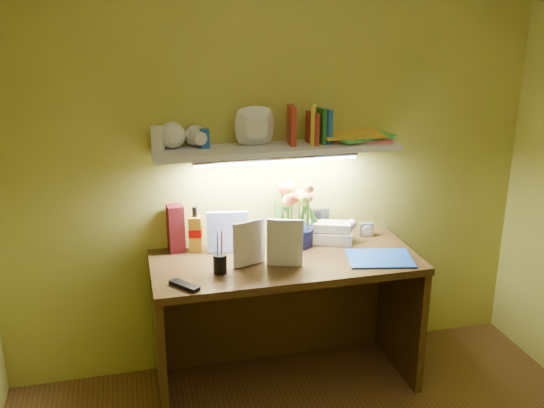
# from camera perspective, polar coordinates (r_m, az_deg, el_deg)

# --- Properties ---
(desk) EXTENTS (1.40, 0.60, 0.75)m
(desk) POSITION_cam_1_polar(r_m,az_deg,el_deg) (3.35, 1.27, -11.05)
(desk) COLOR #331F0E
(desk) RESTS_ON ground
(flower_bouquet) EXTENTS (0.23, 0.23, 0.35)m
(flower_bouquet) POSITION_cam_1_polar(r_m,az_deg,el_deg) (3.31, 2.24, -1.03)
(flower_bouquet) COLOR #0B0F34
(flower_bouquet) RESTS_ON desk
(telephone) EXTENTS (0.27, 0.23, 0.13)m
(telephone) POSITION_cam_1_polar(r_m,az_deg,el_deg) (3.41, 5.68, -2.44)
(telephone) COLOR beige
(telephone) RESTS_ON desk
(desk_clock) EXTENTS (0.08, 0.05, 0.08)m
(desk_clock) POSITION_cam_1_polar(r_m,az_deg,el_deg) (3.52, 8.84, -2.37)
(desk_clock) COLOR #BCBCC1
(desk_clock) RESTS_ON desk
(whisky_bottle) EXTENTS (0.08, 0.08, 0.25)m
(whisky_bottle) POSITION_cam_1_polar(r_m,az_deg,el_deg) (3.27, -7.22, -2.35)
(whisky_bottle) COLOR #BA801B
(whisky_bottle) RESTS_ON desk
(whisky_box) EXTENTS (0.09, 0.09, 0.26)m
(whisky_box) POSITION_cam_1_polar(r_m,az_deg,el_deg) (3.27, -9.04, -2.29)
(whisky_box) COLOR #561014
(whisky_box) RESTS_ON desk
(pen_cup) EXTENTS (0.09, 0.09, 0.17)m
(pen_cup) POSITION_cam_1_polar(r_m,az_deg,el_deg) (3.00, -4.93, -5.01)
(pen_cup) COLOR black
(pen_cup) RESTS_ON desk
(art_card) EXTENTS (0.22, 0.08, 0.22)m
(art_card) POSITION_cam_1_polar(r_m,az_deg,el_deg) (3.25, -4.22, -2.63)
(art_card) COLOR white
(art_card) RESTS_ON desk
(tv_remote) EXTENTS (0.14, 0.16, 0.02)m
(tv_remote) POSITION_cam_1_polar(r_m,az_deg,el_deg) (2.91, -8.25, -7.58)
(tv_remote) COLOR black
(tv_remote) RESTS_ON desk
(blue_folder) EXTENTS (0.38, 0.31, 0.01)m
(blue_folder) POSITION_cam_1_polar(r_m,az_deg,el_deg) (3.23, 10.11, -5.06)
(blue_folder) COLOR blue
(blue_folder) RESTS_ON desk
(desk_book_a) EXTENTS (0.18, 0.06, 0.24)m
(desk_book_a) POSITION_cam_1_polar(r_m,az_deg,el_deg) (3.03, -3.68, -4.02)
(desk_book_a) COLOR silver
(desk_book_a) RESTS_ON desk
(desk_book_b) EXTENTS (0.18, 0.09, 0.25)m
(desk_book_b) POSITION_cam_1_polar(r_m,az_deg,el_deg) (3.07, -0.50, -3.59)
(desk_book_b) COLOR white
(desk_book_b) RESTS_ON desk
(wall_shelf) EXTENTS (1.32, 0.34, 0.23)m
(wall_shelf) POSITION_cam_1_polar(r_m,az_deg,el_deg) (3.18, 0.49, 5.89)
(wall_shelf) COLOR white
(wall_shelf) RESTS_ON ground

